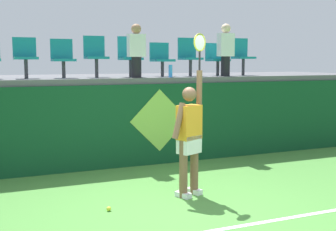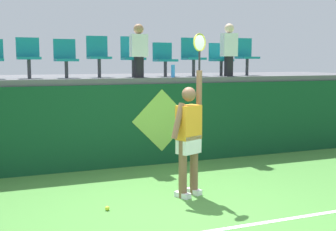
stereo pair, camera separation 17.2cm
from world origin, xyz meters
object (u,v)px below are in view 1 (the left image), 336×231
object	(u,v)px
stadium_chair_2	(25,55)
stadium_chair_5	(129,55)
stadium_chair_3	(63,57)
spectator_0	(136,50)
stadium_chair_6	(161,58)
tennis_player	(189,135)
stadium_chair_9	(242,55)
stadium_chair_4	(95,54)
stadium_chair_7	(189,55)
tennis_ball	(109,209)
stadium_chair_8	(216,58)
spectator_2	(226,49)
water_bottle	(170,71)

from	to	relation	value
stadium_chair_2	stadium_chair_5	xyz separation A→B (m)	(2.11, 0.01, 0.02)
stadium_chair_3	spectator_0	bearing A→B (deg)	-18.14
stadium_chair_6	tennis_player	bearing A→B (deg)	-103.56
stadium_chair_5	stadium_chair_9	bearing A→B (deg)	-0.04
stadium_chair_3	stadium_chair_6	distance (m)	2.12
stadium_chair_9	stadium_chair_2	bearing A→B (deg)	-179.93
tennis_player	stadium_chair_6	xyz separation A→B (m)	(0.70, 2.89, 1.21)
stadium_chair_4	spectator_0	distance (m)	0.87
stadium_chair_3	stadium_chair_7	distance (m)	2.79
tennis_ball	stadium_chair_9	xyz separation A→B (m)	(4.11, 3.11, 2.22)
stadium_chair_9	stadium_chair_5	bearing A→B (deg)	179.96
stadium_chair_7	stadium_chair_8	bearing A→B (deg)	-0.65
stadium_chair_5	stadium_chair_7	distance (m)	1.40
stadium_chair_4	stadium_chair_9	bearing A→B (deg)	0.01
stadium_chair_2	stadium_chair_4	distance (m)	1.38
stadium_chair_4	spectator_2	distance (m)	2.86
water_bottle	stadium_chair_6	size ratio (longest dim) A/B	0.35
spectator_0	stadium_chair_5	bearing A→B (deg)	90.00
tennis_ball	stadium_chair_9	bearing A→B (deg)	37.14
stadium_chair_2	stadium_chair_6	xyz separation A→B (m)	(2.83, -0.00, -0.04)
tennis_ball	water_bottle	size ratio (longest dim) A/B	0.25
tennis_ball	spectator_2	size ratio (longest dim) A/B	0.06
stadium_chair_3	stadium_chair_5	size ratio (longest dim) A/B	0.91
spectator_2	stadium_chair_7	bearing A→B (deg)	148.66
stadium_chair_6	stadium_chair_8	distance (m)	1.37
spectator_2	spectator_0	bearing A→B (deg)	-178.95
stadium_chair_8	stadium_chair_3	bearing A→B (deg)	179.94
tennis_player	spectator_2	xyz separation A→B (m)	(2.07, 2.47, 1.40)
stadium_chair_7	spectator_2	distance (m)	0.82
stadium_chair_5	tennis_ball	bearing A→B (deg)	-113.17
stadium_chair_6	tennis_ball	bearing A→B (deg)	-123.51
stadium_chair_7	stadium_chair_4	bearing A→B (deg)	-179.95
stadium_chair_4	water_bottle	bearing A→B (deg)	-20.57
stadium_chair_8	tennis_ball	bearing A→B (deg)	-137.81
water_bottle	stadium_chair_9	size ratio (longest dim) A/B	0.30
spectator_2	stadium_chair_3	bearing A→B (deg)	173.16
tennis_ball	stadium_chair_4	xyz separation A→B (m)	(0.60, 3.11, 2.21)
stadium_chair_2	stadium_chair_4	size ratio (longest dim) A/B	0.93
tennis_ball	spectator_0	bearing A→B (deg)	63.32
stadium_chair_8	spectator_2	distance (m)	0.46
stadium_chair_6	stadium_chair_8	bearing A→B (deg)	0.01
stadium_chair_9	spectator_2	distance (m)	0.81
tennis_player	stadium_chair_3	bearing A→B (deg)	116.18
stadium_chair_8	spectator_2	bearing A→B (deg)	-90.00
water_bottle	stadium_chair_7	world-z (taller)	stadium_chair_7
stadium_chair_7	spectator_0	distance (m)	1.48
stadium_chair_3	stadium_chair_6	bearing A→B (deg)	-0.11
stadium_chair_3	spectator_2	size ratio (longest dim) A/B	0.68
stadium_chair_7	spectator_0	size ratio (longest dim) A/B	0.79
stadium_chair_5	stadium_chair_8	distance (m)	2.09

